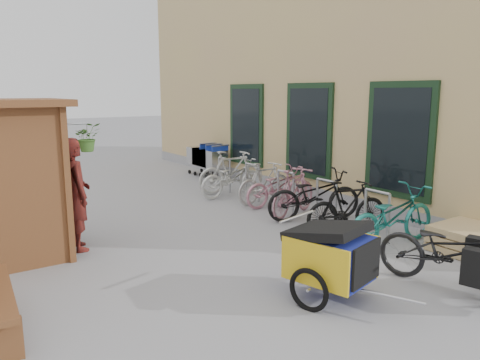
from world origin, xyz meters
TOP-DOWN VIEW (x-y plane):
  - ground at (0.00, 0.00)m, footprint 80.00×80.00m
  - building at (6.49, 4.50)m, footprint 6.07×13.00m
  - bike_rack at (2.30, 2.40)m, footprint 0.05×5.35m
  - pallet_stack at (3.00, -1.40)m, footprint 1.00×1.20m
  - shopping_carts at (3.00, 6.86)m, footprint 0.57×1.56m
  - child_trailer at (-0.02, -1.20)m, footprint 1.09×1.72m
  - cargo_bike at (1.44, -1.92)m, footprint 1.09×1.96m
  - person_kiosk at (-2.04, 2.40)m, footprint 0.45×0.67m
  - bike_0 at (2.24, -0.36)m, footprint 1.93×0.78m
  - bike_1 at (2.16, 0.55)m, footprint 1.66×0.86m
  - bike_2 at (2.27, 1.51)m, footprint 2.03×1.28m
  - bike_3 at (2.18, 2.00)m, footprint 1.69×0.98m
  - bike_4 at (2.43, 2.82)m, footprint 1.70×0.64m
  - bike_5 at (2.37, 3.23)m, footprint 1.60×0.59m
  - bike_6 at (2.12, 4.17)m, footprint 1.77×0.65m
  - bike_7 at (2.34, 4.54)m, footprint 1.83×0.75m

SIDE VIEW (x-z plane):
  - ground at x=0.00m, z-range 0.00..0.00m
  - pallet_stack at x=3.00m, z-range 0.01..0.41m
  - bike_4 at x=2.43m, z-range 0.00..0.88m
  - bike_6 at x=2.12m, z-range 0.00..0.92m
  - bike_5 at x=2.37m, z-range 0.00..0.94m
  - bike_1 at x=2.16m, z-range 0.00..0.96m
  - cargo_bike at x=1.44m, z-range 0.00..0.97m
  - bike_3 at x=2.18m, z-range 0.00..0.98m
  - bike_0 at x=2.24m, z-range 0.00..1.00m
  - bike_2 at x=2.27m, z-range 0.00..1.01m
  - bike_rack at x=2.30m, z-range 0.08..0.95m
  - bike_7 at x=2.34m, z-range 0.00..1.07m
  - child_trailer at x=-0.02m, z-range 0.05..1.05m
  - shopping_carts at x=3.00m, z-range 0.08..1.10m
  - person_kiosk at x=-2.04m, z-range 0.00..1.80m
  - building at x=6.49m, z-range -0.01..6.99m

